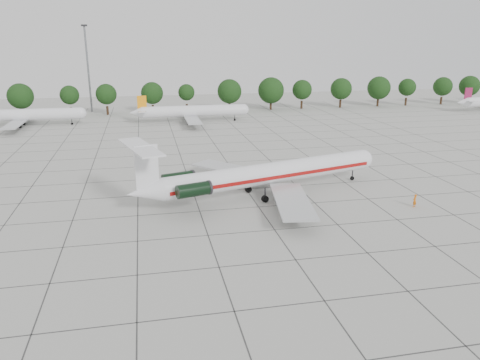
{
  "coord_description": "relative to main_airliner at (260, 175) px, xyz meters",
  "views": [
    {
      "loc": [
        -14.45,
        -57.57,
        22.02
      ],
      "look_at": [
        -2.25,
        1.52,
        3.5
      ],
      "focal_mm": 35.0,
      "sensor_mm": 36.0,
      "label": 1
    }
  ],
  "objects": [
    {
      "name": "floodlight_mast",
      "position": [
        -31.24,
        87.78,
        11.0
      ],
      "size": [
        1.6,
        1.6,
        25.45
      ],
      "color": "slate",
      "rests_on": "ground"
    },
    {
      "name": "tree_line",
      "position": [
        -12.92,
        80.78,
        2.7
      ],
      "size": [
        249.86,
        8.44,
        10.22
      ],
      "color": "#332114",
      "rests_on": "ground"
    },
    {
      "name": "bg_airliner_b",
      "position": [
        -45.62,
        65.5,
        -0.37
      ],
      "size": [
        28.24,
        27.2,
        7.4
      ],
      "color": "silver",
      "rests_on": "ground"
    },
    {
      "name": "main_airliner",
      "position": [
        0.0,
        0.0,
        0.0
      ],
      "size": [
        38.98,
        29.95,
        9.29
      ],
      "rotation": [
        0.0,
        0.0,
        0.28
      ],
      "color": "silver",
      "rests_on": "ground"
    },
    {
      "name": "ground_crew",
      "position": [
        19.36,
        -8.46,
        -2.38
      ],
      "size": [
        0.79,
        0.71,
        1.8
      ],
      "primitive_type": "imported",
      "rotation": [
        0.0,
        0.0,
        3.69
      ],
      "color": "#DA630C",
      "rests_on": "ground"
    },
    {
      "name": "bg_airliner_c",
      "position": [
        -2.78,
        63.12,
        -0.37
      ],
      "size": [
        28.24,
        27.2,
        7.4
      ],
      "color": "silver",
      "rests_on": "ground"
    },
    {
      "name": "ground",
      "position": [
        -1.24,
        -4.22,
        -3.28
      ],
      "size": [
        260.0,
        260.0,
        0.0
      ],
      "primitive_type": "plane",
      "color": "#AFAFA7",
      "rests_on": "ground"
    },
    {
      "name": "apron_joints",
      "position": [
        -1.24,
        10.78,
        -3.27
      ],
      "size": [
        170.0,
        170.0,
        0.02
      ],
      "primitive_type": "cube",
      "color": "#383838",
      "rests_on": "ground"
    }
  ]
}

